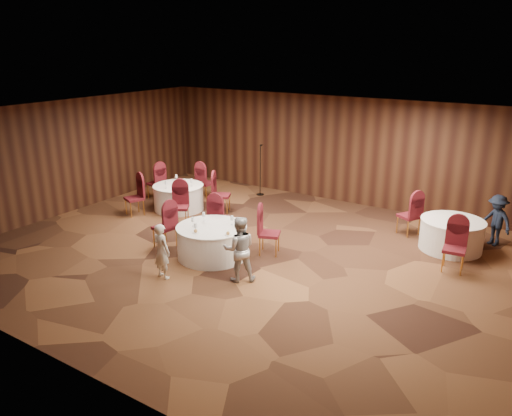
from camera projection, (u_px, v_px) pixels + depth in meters
The scene contains 15 objects.
ground at pixel (244, 253), 11.70m from camera, with size 12.00×12.00×0.00m, color black.
room_shell at pixel (244, 172), 11.08m from camera, with size 12.00×12.00×12.00m.
table_main at pixel (212, 241), 11.41m from camera, with size 1.61×1.61×0.74m.
table_left at pixel (179, 197), 14.66m from camera, with size 1.47×1.47×0.74m.
table_right at pixel (451, 235), 11.82m from camera, with size 1.47×1.47×0.74m.
chairs_main at pixel (217, 226), 12.01m from camera, with size 2.96×1.80×1.00m.
chairs_left at pixel (180, 193), 14.66m from camera, with size 3.14×3.00×1.00m.
chairs_right at pixel (430, 231), 11.69m from camera, with size 2.10×2.28×1.00m.
tabletop_main at pixel (213, 224), 11.14m from camera, with size 1.11×1.05×0.22m.
tabletop_left at pixel (178, 183), 14.52m from camera, with size 0.80×0.80×0.22m.
tabletop_right at pixel (463, 219), 11.30m from camera, with size 0.08×0.08×0.22m.
mic_stand at pixel (260, 180), 16.03m from camera, with size 0.24×0.24×1.65m.
woman_a at pixel (162, 251), 10.32m from camera, with size 0.44×0.29×1.20m, color silver.
woman_b at pixel (239, 249), 10.17m from camera, with size 0.68×0.53×1.39m, color #A8A7AC.
man_c at pixel (496, 220), 12.01m from camera, with size 0.82×0.47×1.27m, color black.
Camera 1 is at (6.06, -8.90, 4.71)m, focal length 35.00 mm.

